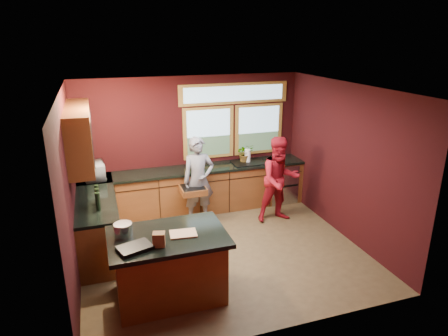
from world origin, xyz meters
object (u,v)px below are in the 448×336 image
person_grey (198,180)px  stock_pot (123,230)px  island (169,266)px  person_red (280,180)px  cutting_board (183,234)px

person_grey → stock_pot: (-1.54, -2.01, 0.20)m
island → stock_pot: 0.80m
person_red → stock_pot: bearing=-151.6°
island → stock_pot: stock_pot is taller
island → person_grey: person_grey is taller
person_grey → cutting_board: 2.35m
island → cutting_board: 0.52m
person_grey → person_red: 1.54m
island → cutting_board: bearing=-14.0°
island → person_red: 3.01m
person_red → cutting_board: person_red is taller
cutting_board → stock_pot: stock_pot is taller
person_grey → person_red: (1.47, -0.46, 0.00)m
island → person_red: person_red is taller
person_grey → stock_pot: 2.54m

